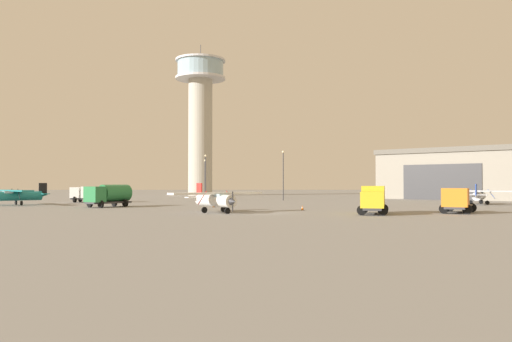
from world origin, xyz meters
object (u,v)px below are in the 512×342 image
(airplane_teal, at_px, (18,195))
(light_post_east, at_px, (283,171))
(traffic_cone_near_right, at_px, (214,205))
(truck_box_white, at_px, (90,193))
(light_post_west, at_px, (205,175))
(truck_flatbed_orange, at_px, (457,201))
(traffic_cone_near_left, at_px, (302,208))
(airplane_white, at_px, (215,199))
(truck_fuel_tanker_green, at_px, (109,194))
(truck_box_yellow, at_px, (373,199))
(light_post_centre, at_px, (206,173))
(control_tower, at_px, (200,111))
(airplane_silver, at_px, (479,195))

(airplane_teal, xyz_separation_m, light_post_east, (40.61, 19.49, 4.00))
(traffic_cone_near_right, bearing_deg, truck_box_white, 141.01)
(airplane_teal, relative_size, light_post_east, 0.99)
(truck_box_white, xyz_separation_m, light_post_west, (17.56, 22.94, 3.45))
(truck_flatbed_orange, bearing_deg, light_post_east, -129.10)
(traffic_cone_near_left, bearing_deg, airplane_white, -154.52)
(light_post_east, height_order, traffic_cone_near_right, light_post_east)
(truck_flatbed_orange, relative_size, light_post_east, 0.73)
(airplane_white, xyz_separation_m, truck_fuel_tanker_green, (-15.09, 13.45, 0.20))
(truck_box_yellow, bearing_deg, airplane_teal, -99.53)
(airplane_white, xyz_separation_m, traffic_cone_near_left, (10.16, 4.84, -1.23))
(truck_box_yellow, distance_m, light_post_east, 42.92)
(light_post_centre, distance_m, traffic_cone_near_left, 40.77)
(truck_box_white, bearing_deg, traffic_cone_near_left, 149.52)
(truck_fuel_tanker_green, bearing_deg, truck_flatbed_orange, 106.29)
(control_tower, height_order, truck_box_white, control_tower)
(control_tower, relative_size, airplane_teal, 4.34)
(truck_box_yellow, bearing_deg, airplane_white, -83.85)
(light_post_west, height_order, traffic_cone_near_left, light_post_west)
(airplane_silver, relative_size, traffic_cone_near_left, 17.19)
(airplane_teal, bearing_deg, light_post_centre, 179.62)
(truck_fuel_tanker_green, bearing_deg, traffic_cone_near_left, 107.89)
(truck_box_yellow, bearing_deg, light_post_centre, -138.83)
(airplane_silver, relative_size, truck_fuel_tanker_green, 1.52)
(traffic_cone_near_right, bearing_deg, airplane_white, -85.98)
(control_tower, bearing_deg, truck_fuel_tanker_green, -95.60)
(truck_flatbed_orange, xyz_separation_m, light_post_centre, (-30.28, 44.44, 3.92))
(light_post_centre, bearing_deg, truck_flatbed_orange, -55.73)
(truck_box_yellow, relative_size, traffic_cone_near_right, 8.41)
(airplane_teal, bearing_deg, airplane_silver, 138.46)
(light_post_centre, bearing_deg, truck_box_white, -146.59)
(airplane_teal, height_order, light_post_west, light_post_west)
(airplane_silver, distance_m, truck_fuel_tanker_green, 54.17)
(airplane_white, bearing_deg, light_post_east, 132.05)
(airplane_silver, distance_m, traffic_cone_near_left, 32.41)
(truck_flatbed_orange, bearing_deg, control_tower, -126.54)
(light_post_west, bearing_deg, traffic_cone_near_right, -83.76)
(traffic_cone_near_right, bearing_deg, airplane_teal, 166.13)
(truck_box_white, relative_size, light_post_west, 0.73)
(truck_flatbed_orange, bearing_deg, truck_fuel_tanker_green, -80.13)
(control_tower, relative_size, light_post_east, 4.31)
(light_post_east, distance_m, traffic_cone_near_left, 34.83)
(light_post_west, distance_m, light_post_east, 21.17)
(truck_fuel_tanker_green, distance_m, light_post_centre, 31.27)
(truck_box_yellow, relative_size, truck_fuel_tanker_green, 0.96)
(control_tower, distance_m, light_post_east, 47.32)
(airplane_white, distance_m, truck_box_yellow, 16.91)
(control_tower, relative_size, truck_fuel_tanker_green, 6.28)
(control_tower, distance_m, truck_box_white, 54.90)
(truck_fuel_tanker_green, bearing_deg, truck_box_yellow, 99.28)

